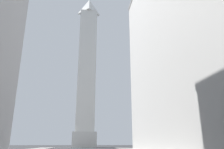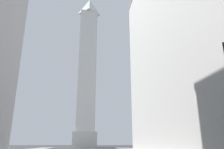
{
  "view_description": "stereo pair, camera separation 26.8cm",
  "coord_description": "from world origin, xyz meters",
  "views": [
    {
      "loc": [
        -0.46,
        -0.39,
        1.67
      ],
      "look_at": [
        7.08,
        58.91,
        20.49
      ],
      "focal_mm": 35.0,
      "sensor_mm": 36.0,
      "label": 1
    },
    {
      "loc": [
        -0.2,
        -0.43,
        1.67
      ],
      "look_at": [
        7.08,
        58.91,
        20.49
      ],
      "focal_mm": 35.0,
      "sensor_mm": 36.0,
      "label": 2
    }
  ],
  "objects": [
    {
      "name": "obelisk",
      "position": [
        0.0,
        89.15,
        32.2
      ],
      "size": [
        9.23,
        9.23,
        67.25
      ],
      "color": "silver",
      "rests_on": "ground_plane"
    }
  ]
}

